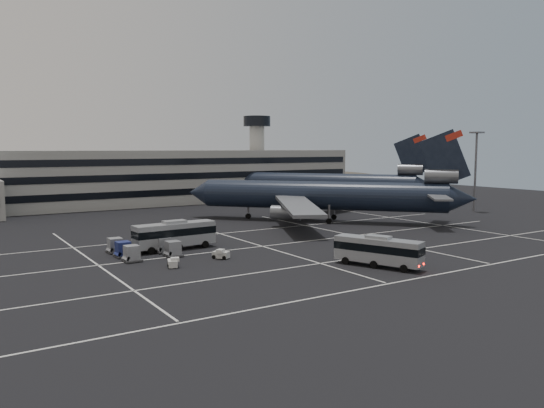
{
  "coord_description": "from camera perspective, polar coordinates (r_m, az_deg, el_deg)",
  "views": [
    {
      "loc": [
        -46.57,
        -62.24,
        14.5
      ],
      "look_at": [
        2.04,
        13.97,
        5.0
      ],
      "focal_mm": 35.0,
      "sensor_mm": 36.0,
      "label": 1
    }
  ],
  "objects": [
    {
      "name": "terminal",
      "position": [
        140.54,
        -14.42,
        2.72
      ],
      "size": [
        125.0,
        26.0,
        24.0
      ],
      "color": "gray",
      "rests_on": "ground"
    },
    {
      "name": "lightpole_right",
      "position": [
        130.03,
        21.08,
        4.42
      ],
      "size": [
        2.4,
        2.4,
        18.28
      ],
      "color": "slate",
      "rests_on": "ground"
    },
    {
      "name": "bus_far",
      "position": [
        77.4,
        -10.42,
        -3.16
      ],
      "size": [
        12.11,
        3.53,
        4.23
      ],
      "rotation": [
        0.0,
        0.0,
        1.62
      ],
      "color": "#929599",
      "rests_on": "ground"
    },
    {
      "name": "trijet_main",
      "position": [
        105.54,
        5.65,
        0.94
      ],
      "size": [
        43.21,
        46.04,
        18.08
      ],
      "rotation": [
        0.0,
        0.0,
        0.74
      ],
      "color": "black",
      "rests_on": "ground"
    },
    {
      "name": "tug_b",
      "position": [
        70.53,
        -5.46,
        -5.4
      ],
      "size": [
        2.22,
        2.39,
        1.33
      ],
      "rotation": [
        0.0,
        0.0,
        0.63
      ],
      "color": "silver",
      "rests_on": "ground"
    },
    {
      "name": "tug_a",
      "position": [
        66.31,
        -10.65,
        -6.24
      ],
      "size": [
        1.74,
        2.23,
        1.27
      ],
      "rotation": [
        0.0,
        0.0,
        -0.31
      ],
      "color": "silver",
      "rests_on": "ground"
    },
    {
      "name": "lane_markings",
      "position": [
        80.2,
        4.45,
        -4.43
      ],
      "size": [
        90.0,
        55.62,
        0.01
      ],
      "color": "silver",
      "rests_on": "ground"
    },
    {
      "name": "ground",
      "position": [
        79.07,
        4.22,
        -4.58
      ],
      "size": [
        260.0,
        260.0,
        0.0
      ],
      "primitive_type": "plane",
      "color": "black",
      "rests_on": "ground"
    },
    {
      "name": "hills",
      "position": [
        242.51,
        -16.89,
        -0.55
      ],
      "size": [
        352.0,
        180.0,
        44.0
      ],
      "color": "#38332B",
      "rests_on": "ground"
    },
    {
      "name": "uld_cluster",
      "position": [
        74.79,
        -13.64,
        -4.55
      ],
      "size": [
        8.06,
        9.5,
        2.1
      ],
      "rotation": [
        0.0,
        0.0,
        0.02
      ],
      "color": "#2D2D30",
      "rests_on": "ground"
    },
    {
      "name": "trijet_far",
      "position": [
        139.35,
        5.79,
        2.24
      ],
      "size": [
        39.71,
        49.35,
        18.08
      ],
      "rotation": [
        0.0,
        0.0,
        0.64
      ],
      "color": "black",
      "rests_on": "ground"
    },
    {
      "name": "bus_near",
      "position": [
        66.54,
        11.35,
        -4.85
      ],
      "size": [
        6.5,
        11.1,
        3.87
      ],
      "rotation": [
        0.0,
        0.0,
        0.39
      ],
      "color": "#929599",
      "rests_on": "ground"
    }
  ]
}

